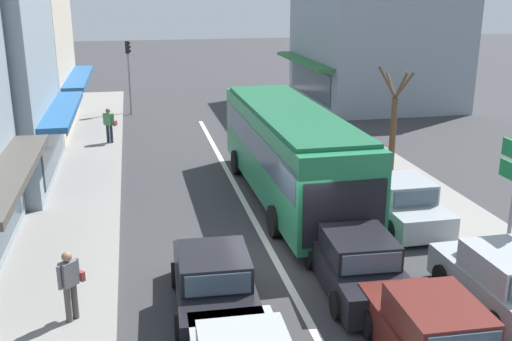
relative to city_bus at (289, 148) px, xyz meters
The scene contains 17 objects.
ground_plane 5.40m from the city_bus, 108.03° to the right, with size 140.00×140.00×0.00m, color #353538.
lane_centre_line 2.58m from the city_bus, 152.51° to the right, with size 0.20×28.00×0.01m, color silver.
sidewalk_left 8.64m from the city_bus, behind, with size 5.20×44.00×0.14m, color gray.
kerb_right 5.12m from the city_bus, 14.34° to the left, with size 2.80×44.00×0.12m, color gray.
building_right_far 19.78m from the city_bus, 59.57° to the left, with size 9.36×10.27×9.39m.
city_bus is the anchor object (origin of this frame).
sedan_adjacent_lane_lead 6.65m from the city_bus, 89.98° to the right, with size 2.05×4.28×1.47m.
sedan_queue_gap_filler 7.79m from the city_bus, 117.58° to the right, with size 2.03×4.27×1.47m.
hatchback_queue_far_back 9.90m from the city_bus, 88.44° to the right, with size 1.91×3.75×1.54m.
parked_hatchback_kerb_front 8.73m from the city_bus, 70.38° to the right, with size 1.85×3.72×1.54m.
parked_sedan_kerb_second 4.16m from the city_bus, 42.94° to the right, with size 1.91×4.20×1.47m.
parked_wagon_kerb_third 4.21m from the city_bus, 43.74° to the left, with size 1.97×4.51×1.58m.
parked_sedan_kerb_rear 8.79m from the city_bus, 70.83° to the left, with size 2.01×4.26×1.47m.
traffic_light_downstreet 16.73m from the city_bus, 108.42° to the left, with size 0.33×0.24×4.20m.
street_tree_right 4.77m from the city_bus, 19.63° to the left, with size 1.47×1.84×4.39m.
pedestrian_with_handbag_near 10.92m from the city_bus, 125.29° to the left, with size 0.64×0.44×1.63m.
pedestrian_browsing_midblock 9.61m from the city_bus, 134.43° to the right, with size 0.55×0.56×1.63m.
Camera 1 is at (-3.55, -14.25, 7.21)m, focal length 42.00 mm.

